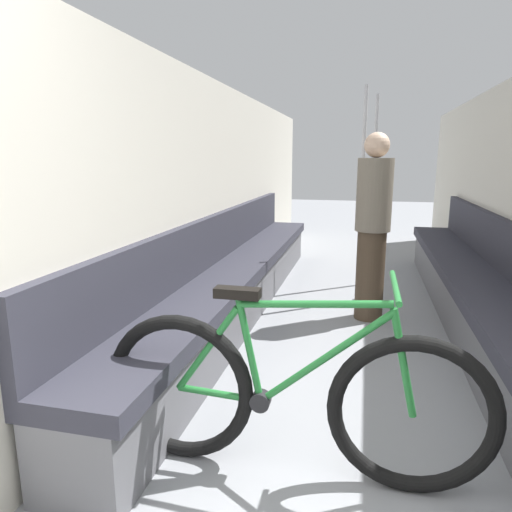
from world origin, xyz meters
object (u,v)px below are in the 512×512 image
Objects in this scene: grab_pole_near at (361,201)px; grab_pole_far at (373,196)px; bench_seat_row_right at (479,296)px; bicycle at (289,397)px; passenger_standing at (373,226)px; bench_seat_row_left at (237,280)px.

grab_pole_far is (0.11, 0.67, 0.00)m from grab_pole_near.
grab_pole_near reaches higher than bench_seat_row_right.
bicycle is 1.09× the size of passenger_standing.
bicycle is 0.85× the size of grab_pole_near.
bench_seat_row_left is 2.48× the size of grab_pole_far.
passenger_standing reaches higher than bench_seat_row_right.
grab_pole_near reaches higher than bicycle.
passenger_standing is at bearing 171.63° from bench_seat_row_right.
bicycle is at bearing -39.76° from passenger_standing.
bicycle is at bearing -120.67° from bench_seat_row_right.
bicycle reaches higher than bench_seat_row_right.
grab_pole_near is at bearing 147.82° from bench_seat_row_right.
bench_seat_row_right is 2.40m from bicycle.
passenger_standing reaches higher than bicycle.
bench_seat_row_left is 1.00× the size of bench_seat_row_right.
bench_seat_row_right is 2.48× the size of grab_pole_near.
bench_seat_row_right is at bearing -32.18° from grab_pole_near.
bench_seat_row_right is (2.04, 0.00, 0.00)m from bench_seat_row_left.
grab_pole_far reaches higher than bench_seat_row_right.
grab_pole_far is at bearing 76.95° from bicycle.
passenger_standing is (1.18, 0.13, 0.53)m from bench_seat_row_left.
bicycle is at bearing -96.20° from grab_pole_far.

